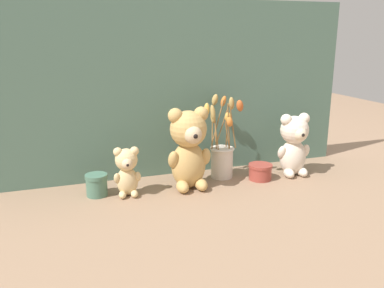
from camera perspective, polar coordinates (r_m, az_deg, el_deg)
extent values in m
plane|color=#8E7056|center=(1.47, 0.25, -6.00)|extent=(4.00, 4.00, 0.00)
cube|color=#4C6B5B|center=(1.54, -1.79, 7.61)|extent=(1.37, 0.02, 0.65)
ellipsoid|color=tan|center=(1.43, -0.45, -3.01)|extent=(0.13, 0.10, 0.17)
sphere|color=tan|center=(1.40, -0.47, 2.08)|extent=(0.13, 0.13, 0.13)
sphere|color=#D1B289|center=(1.35, 0.13, 1.31)|extent=(0.06, 0.06, 0.06)
sphere|color=black|center=(1.33, 0.48, 1.11)|extent=(0.02, 0.02, 0.02)
sphere|color=tan|center=(1.40, 1.35, 4.21)|extent=(0.05, 0.05, 0.05)
sphere|color=tan|center=(1.37, -2.32, 3.98)|extent=(0.05, 0.05, 0.05)
ellipsoid|color=tan|center=(1.43, 1.90, -1.79)|extent=(0.04, 0.06, 0.08)
ellipsoid|color=tan|center=(1.40, -2.63, -2.21)|extent=(0.04, 0.06, 0.08)
ellipsoid|color=tan|center=(1.43, 1.29, -5.72)|extent=(0.04, 0.07, 0.04)
ellipsoid|color=tan|center=(1.41, -1.33, -6.01)|extent=(0.04, 0.07, 0.04)
ellipsoid|color=beige|center=(1.62, 13.92, -1.81)|extent=(0.11, 0.09, 0.14)
sphere|color=beige|center=(1.59, 14.17, 1.94)|extent=(0.11, 0.11, 0.11)
sphere|color=beige|center=(1.56, 14.88, 1.38)|extent=(0.05, 0.05, 0.05)
sphere|color=black|center=(1.54, 15.29, 1.23)|extent=(0.01, 0.01, 0.01)
sphere|color=beige|center=(1.60, 15.47, 3.48)|extent=(0.04, 0.04, 0.04)
sphere|color=beige|center=(1.56, 13.03, 3.36)|extent=(0.04, 0.04, 0.04)
ellipsoid|color=beige|center=(1.63, 15.62, -0.92)|extent=(0.03, 0.05, 0.06)
ellipsoid|color=beige|center=(1.58, 12.58, -1.20)|extent=(0.03, 0.05, 0.06)
ellipsoid|color=beige|center=(1.62, 15.20, -3.80)|extent=(0.04, 0.06, 0.04)
ellipsoid|color=beige|center=(1.59, 13.45, -4.01)|extent=(0.04, 0.06, 0.04)
ellipsoid|color=#DBBC84|center=(1.39, -9.04, -5.24)|extent=(0.08, 0.07, 0.10)
sphere|color=#DBBC84|center=(1.37, -9.17, -2.23)|extent=(0.08, 0.08, 0.08)
sphere|color=#D1B289|center=(1.34, -9.08, -2.77)|extent=(0.04, 0.04, 0.04)
sphere|color=black|center=(1.33, -9.03, -2.95)|extent=(0.01, 0.01, 0.01)
sphere|color=#DBBC84|center=(1.36, -8.08, -0.98)|extent=(0.03, 0.03, 0.03)
sphere|color=#DBBC84|center=(1.36, -10.37, -1.12)|extent=(0.03, 0.03, 0.03)
ellipsoid|color=#DBBC84|center=(1.38, -7.63, -4.56)|extent=(0.02, 0.04, 0.04)
ellipsoid|color=#DBBC84|center=(1.38, -10.48, -4.74)|extent=(0.02, 0.04, 0.04)
ellipsoid|color=#DBBC84|center=(1.39, -8.09, -6.92)|extent=(0.03, 0.04, 0.02)
ellipsoid|color=#DBBC84|center=(1.38, -9.74, -7.03)|extent=(0.03, 0.04, 0.02)
cylinder|color=silver|center=(1.55, 4.22, -2.58)|extent=(0.08, 0.08, 0.12)
torus|color=silver|center=(1.53, 4.26, -0.66)|extent=(0.09, 0.09, 0.01)
cylinder|color=olive|center=(1.55, 3.60, 2.95)|extent=(0.05, 0.01, 0.17)
ellipsoid|color=tan|center=(1.55, 3.23, 6.22)|extent=(0.04, 0.03, 0.05)
cylinder|color=olive|center=(1.53, 4.91, 1.68)|extent=(0.01, 0.01, 0.11)
ellipsoid|color=gold|center=(1.52, 5.05, 3.78)|extent=(0.03, 0.03, 0.04)
cylinder|color=olive|center=(1.55, 4.35, 2.86)|extent=(0.05, 0.03, 0.17)
ellipsoid|color=orange|center=(1.56, 4.43, 6.01)|extent=(0.04, 0.03, 0.05)
cylinder|color=olive|center=(1.50, 4.98, 1.22)|extent=(0.03, 0.01, 0.11)
ellipsoid|color=orange|center=(1.48, 5.30, 3.12)|extent=(0.04, 0.03, 0.04)
cylinder|color=olive|center=(1.49, 3.37, 1.91)|extent=(0.02, 0.04, 0.14)
ellipsoid|color=tan|center=(1.47, 2.94, 4.48)|extent=(0.03, 0.03, 0.06)
cylinder|color=olive|center=(1.51, 2.88, 2.18)|extent=(0.02, 0.05, 0.15)
ellipsoid|color=gold|center=(1.50, 2.09, 4.88)|extent=(0.03, 0.04, 0.05)
cylinder|color=olive|center=(1.50, 5.17, 2.51)|extent=(0.02, 0.02, 0.17)
ellipsoid|color=tan|center=(1.48, 5.57, 5.70)|extent=(0.03, 0.03, 0.05)
cylinder|color=olive|center=(1.51, 3.33, 1.63)|extent=(0.01, 0.03, 0.12)
ellipsoid|color=tan|center=(1.49, 2.97, 3.84)|extent=(0.02, 0.03, 0.05)
cylinder|color=olive|center=(1.49, 5.75, 2.33)|extent=(0.05, 0.04, 0.17)
ellipsoid|color=#C65B28|center=(1.46, 6.74, 5.36)|extent=(0.04, 0.04, 0.05)
cylinder|color=#993D33|center=(1.55, 9.54, -4.06)|extent=(0.08, 0.08, 0.05)
cylinder|color=#993D33|center=(1.54, 9.59, -3.03)|extent=(0.09, 0.09, 0.01)
cylinder|color=#47705B|center=(1.42, -13.22, -5.88)|extent=(0.07, 0.07, 0.06)
cylinder|color=#47705B|center=(1.40, -13.31, -4.45)|extent=(0.07, 0.07, 0.01)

